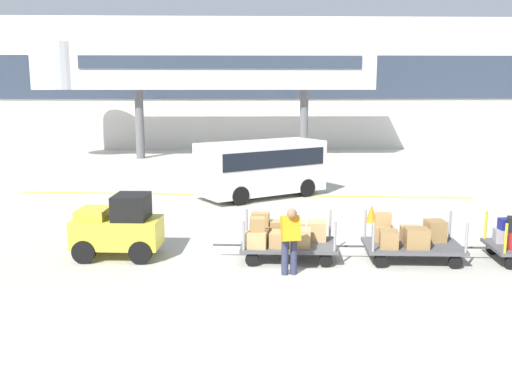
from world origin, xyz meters
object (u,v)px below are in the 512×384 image
object	(u,v)px
baggage_tug	(119,228)
baggage_cart_lead	(284,237)
shuttle_van	(261,165)
baggage_cart_middle	(409,239)
baggage_handler	(290,238)
safety_cone_near	(371,214)

from	to	relation	value
baggage_tug	baggage_cart_lead	xyz separation A→B (m)	(4.04, -0.27, -0.20)
shuttle_van	baggage_cart_middle	bearing A→B (deg)	-68.14
baggage_tug	baggage_handler	xyz separation A→B (m)	(4.08, -1.52, 0.11)
baggage_handler	baggage_tug	bearing A→B (deg)	159.63
baggage_cart_middle	shuttle_van	bearing A→B (deg)	111.86
baggage_cart_lead	safety_cone_near	size ratio (longest dim) A/B	5.53
baggage_cart_middle	shuttle_van	distance (m)	8.79
baggage_cart_lead	shuttle_van	xyz separation A→B (m)	(-0.23, 7.95, 0.68)
baggage_handler	shuttle_van	distance (m)	9.21
shuttle_van	safety_cone_near	size ratio (longest dim) A/B	9.26
baggage_cart_middle	safety_cone_near	distance (m)	3.91
baggage_tug	baggage_cart_middle	world-z (taller)	baggage_tug
baggage_tug	baggage_handler	world-z (taller)	baggage_tug
baggage_cart_lead	safety_cone_near	distance (m)	4.80
baggage_cart_middle	baggage_handler	world-z (taller)	baggage_handler
baggage_cart_lead	baggage_handler	world-z (taller)	baggage_handler
baggage_cart_lead	baggage_cart_middle	distance (m)	3.04
baggage_tug	shuttle_van	xyz separation A→B (m)	(3.82, 7.68, 0.48)
baggage_cart_lead	shuttle_van	world-z (taller)	shuttle_van
baggage_tug	baggage_cart_lead	distance (m)	4.05
shuttle_van	safety_cone_near	xyz separation A→B (m)	(3.25, -4.24, -0.96)
baggage_tug	baggage_cart_lead	world-z (taller)	baggage_tug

